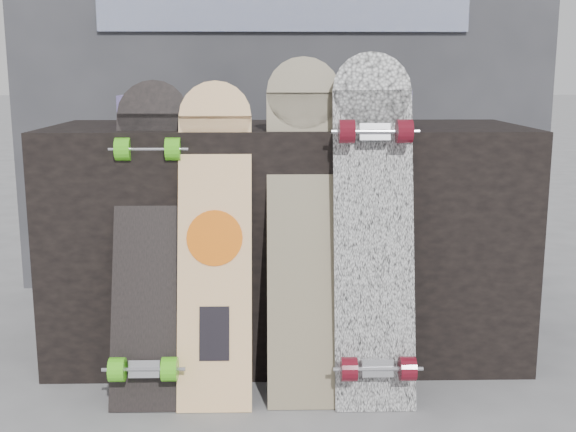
{
  "coord_description": "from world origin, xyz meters",
  "views": [
    {
      "loc": [
        -0.05,
        -1.97,
        0.98
      ],
      "look_at": [
        -0.0,
        0.2,
        0.54
      ],
      "focal_mm": 45.0,
      "sensor_mm": 36.0,
      "label": 1
    }
  ],
  "objects_px": {
    "longboard_cascadia": "(374,224)",
    "longboard_celtic": "(305,218)",
    "vendor_table": "(287,240)",
    "longboard_geisha": "(215,234)",
    "skateboard_dark": "(149,235)"
  },
  "relations": [
    {
      "from": "longboard_celtic",
      "to": "longboard_geisha",
      "type": "bearing_deg",
      "value": -173.64
    },
    {
      "from": "longboard_celtic",
      "to": "skateboard_dark",
      "type": "distance_m",
      "value": 0.47
    },
    {
      "from": "longboard_celtic",
      "to": "longboard_cascadia",
      "type": "relative_size",
      "value": 0.99
    },
    {
      "from": "longboard_geisha",
      "to": "longboard_celtic",
      "type": "distance_m",
      "value": 0.28
    },
    {
      "from": "longboard_geisha",
      "to": "skateboard_dark",
      "type": "xyz_separation_m",
      "value": [
        -0.2,
        0.02,
        -0.01
      ]
    },
    {
      "from": "skateboard_dark",
      "to": "longboard_celtic",
      "type": "bearing_deg",
      "value": 0.64
    },
    {
      "from": "longboard_cascadia",
      "to": "longboard_celtic",
      "type": "bearing_deg",
      "value": 164.37
    },
    {
      "from": "skateboard_dark",
      "to": "longboard_cascadia",
      "type": "bearing_deg",
      "value": -4.38
    },
    {
      "from": "vendor_table",
      "to": "longboard_cascadia",
      "type": "bearing_deg",
      "value": -57.23
    },
    {
      "from": "longboard_celtic",
      "to": "longboard_cascadia",
      "type": "distance_m",
      "value": 0.21
    },
    {
      "from": "longboard_celtic",
      "to": "vendor_table",
      "type": "bearing_deg",
      "value": 97.92
    },
    {
      "from": "longboard_celtic",
      "to": "longboard_cascadia",
      "type": "bearing_deg",
      "value": -15.63
    },
    {
      "from": "vendor_table",
      "to": "longboard_celtic",
      "type": "height_order",
      "value": "longboard_celtic"
    },
    {
      "from": "vendor_table",
      "to": "longboard_geisha",
      "type": "distance_m",
      "value": 0.44
    },
    {
      "from": "vendor_table",
      "to": "longboard_cascadia",
      "type": "relative_size",
      "value": 1.54
    }
  ]
}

